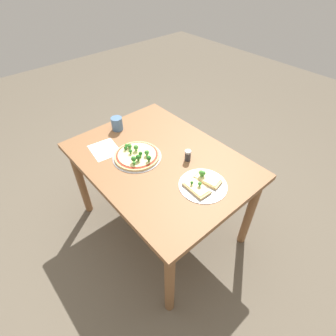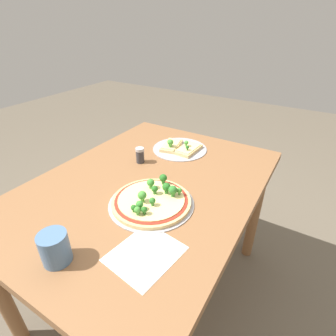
% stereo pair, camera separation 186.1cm
% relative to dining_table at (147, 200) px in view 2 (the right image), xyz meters
% --- Properties ---
extents(ground_plane, '(8.00, 8.00, 0.00)m').
position_rel_dining_table_xyz_m(ground_plane, '(0.00, 0.00, -0.62)').
color(ground_plane, brown).
extents(dining_table, '(1.19, 0.88, 0.71)m').
position_rel_dining_table_xyz_m(dining_table, '(0.00, 0.00, 0.00)').
color(dining_table, brown).
rests_on(dining_table, ground_plane).
extents(pizza_tray_whole, '(0.32, 0.32, 0.07)m').
position_rel_dining_table_xyz_m(pizza_tray_whole, '(0.11, 0.10, 0.11)').
color(pizza_tray_whole, '#A3A3A8').
rests_on(pizza_tray_whole, dining_table).
extents(pizza_tray_slice, '(0.29, 0.29, 0.07)m').
position_rel_dining_table_xyz_m(pizza_tray_slice, '(-0.35, -0.03, 0.10)').
color(pizza_tray_slice, '#A3A3A8').
rests_on(pizza_tray_slice, dining_table).
extents(drinking_cup, '(0.08, 0.08, 0.10)m').
position_rel_dining_table_xyz_m(drinking_cup, '(0.47, 0.02, 0.14)').
color(drinking_cup, '#4C7099').
rests_on(drinking_cup, dining_table).
extents(condiment_shaker, '(0.04, 0.04, 0.08)m').
position_rel_dining_table_xyz_m(condiment_shaker, '(-0.13, -0.13, 0.13)').
color(condiment_shaker, '#333338').
rests_on(condiment_shaker, dining_table).
extents(paper_menu, '(0.23, 0.20, 0.00)m').
position_rel_dining_table_xyz_m(paper_menu, '(0.32, 0.22, 0.09)').
color(paper_menu, white).
rests_on(paper_menu, dining_table).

